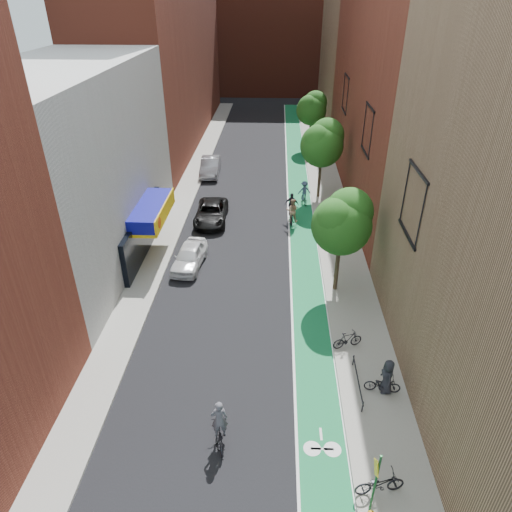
# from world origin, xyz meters

# --- Properties ---
(ground) EXTENTS (160.00, 160.00, 0.00)m
(ground) POSITION_xyz_m (0.00, 0.00, 0.00)
(ground) COLOR black
(ground) RESTS_ON ground
(bike_lane) EXTENTS (2.00, 68.00, 0.01)m
(bike_lane) POSITION_xyz_m (4.00, 26.00, 0.01)
(bike_lane) COLOR #136E4C
(bike_lane) RESTS_ON ground
(sidewalk_left) EXTENTS (2.00, 68.00, 0.15)m
(sidewalk_left) POSITION_xyz_m (-6.00, 26.00, 0.07)
(sidewalk_left) COLOR gray
(sidewalk_left) RESTS_ON ground
(sidewalk_right) EXTENTS (3.00, 68.00, 0.15)m
(sidewalk_right) POSITION_xyz_m (6.50, 26.00, 0.07)
(sidewalk_right) COLOR gray
(sidewalk_right) RESTS_ON ground
(building_left_white) EXTENTS (8.00, 20.00, 12.00)m
(building_left_white) POSITION_xyz_m (-11.00, 14.00, 6.00)
(building_left_white) COLOR silver
(building_left_white) RESTS_ON ground
(building_left_far_red) EXTENTS (8.00, 36.00, 22.00)m
(building_left_far_red) POSITION_xyz_m (-11.00, 42.00, 11.00)
(building_left_far_red) COLOR maroon
(building_left_far_red) RESTS_ON ground
(building_right_mid_red) EXTENTS (8.00, 28.00, 22.00)m
(building_right_mid_red) POSITION_xyz_m (12.00, 26.00, 11.00)
(building_right_mid_red) COLOR maroon
(building_right_mid_red) RESTS_ON ground
(building_right_far_tan) EXTENTS (8.00, 20.00, 18.00)m
(building_right_far_tan) POSITION_xyz_m (12.00, 50.00, 9.00)
(building_right_far_tan) COLOR #8C6B4C
(building_right_far_tan) RESTS_ON ground
(building_far_closure) EXTENTS (30.00, 14.00, 20.00)m
(building_far_closure) POSITION_xyz_m (0.00, 72.00, 10.00)
(building_far_closure) COLOR maroon
(building_far_closure) RESTS_ON ground
(tree_near) EXTENTS (3.40, 3.36, 6.42)m
(tree_near) POSITION_xyz_m (5.65, 10.02, 4.66)
(tree_near) COLOR #332619
(tree_near) RESTS_ON ground
(tree_mid) EXTENTS (3.55, 3.53, 6.74)m
(tree_mid) POSITION_xyz_m (5.65, 24.02, 4.89)
(tree_mid) COLOR #332619
(tree_mid) RESTS_ON ground
(tree_far) EXTENTS (3.30, 3.25, 6.21)m
(tree_far) POSITION_xyz_m (5.65, 38.02, 4.50)
(tree_far) COLOR #332619
(tree_far) RESTS_ON ground
(sign_pole) EXTENTS (0.13, 0.71, 3.00)m
(sign_pole) POSITION_xyz_m (5.38, -3.50, 1.84)
(sign_pole) COLOR #194C26
(sign_pole) RESTS_ON sidewalk_right
(parked_car_white) EXTENTS (2.08, 4.36, 1.44)m
(parked_car_white) POSITION_xyz_m (-3.55, 12.44, 0.72)
(parked_car_white) COLOR silver
(parked_car_white) RESTS_ON ground
(parked_car_black) EXTENTS (2.47, 5.15, 1.42)m
(parked_car_black) POSITION_xyz_m (-3.00, 19.07, 0.71)
(parked_car_black) COLOR black
(parked_car_black) RESTS_ON ground
(parked_car_silver) EXTENTS (1.89, 4.96, 1.62)m
(parked_car_silver) POSITION_xyz_m (-4.42, 29.34, 0.81)
(parked_car_silver) COLOR #919399
(parked_car_silver) RESTS_ON ground
(cyclist_lead) EXTENTS (0.91, 1.79, 2.18)m
(cyclist_lead) POSITION_xyz_m (-0.06, -0.84, 0.75)
(cyclist_lead) COLOR black
(cyclist_lead) RESTS_ON ground
(cyclist_lane_near) EXTENTS (0.94, 1.76, 2.18)m
(cyclist_lane_near) POSITION_xyz_m (3.20, 18.52, 0.94)
(cyclist_lane_near) COLOR black
(cyclist_lane_near) RESTS_ON ground
(cyclist_lane_mid) EXTENTS (1.12, 1.94, 2.18)m
(cyclist_lane_mid) POSITION_xyz_m (3.20, 19.61, 0.82)
(cyclist_lane_mid) COLOR black
(cyclist_lane_mid) RESTS_ON ground
(cyclist_lane_far) EXTENTS (1.16, 1.63, 1.97)m
(cyclist_lane_far) POSITION_xyz_m (4.31, 22.71, 0.89)
(cyclist_lane_far) COLOR black
(cyclist_lane_far) RESTS_ON ground
(parked_bike_near) EXTENTS (1.91, 0.98, 0.96)m
(parked_bike_near) POSITION_xyz_m (5.83, -2.77, 0.63)
(parked_bike_near) COLOR black
(parked_bike_near) RESTS_ON sidewalk_right
(parked_bike_mid) EXTENTS (1.62, 0.93, 0.94)m
(parked_bike_mid) POSITION_xyz_m (5.67, 4.86, 0.62)
(parked_bike_mid) COLOR black
(parked_bike_mid) RESTS_ON sidewalk_right
(parked_bike_far) EXTENTS (1.64, 0.70, 0.84)m
(parked_bike_far) POSITION_xyz_m (6.85, 2.01, 0.57)
(parked_bike_far) COLOR black
(parked_bike_far) RESTS_ON sidewalk_right
(pedestrian) EXTENTS (0.64, 0.90, 1.74)m
(pedestrian) POSITION_xyz_m (7.00, 2.03, 1.02)
(pedestrian) COLOR black
(pedestrian) RESTS_ON sidewalk_right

